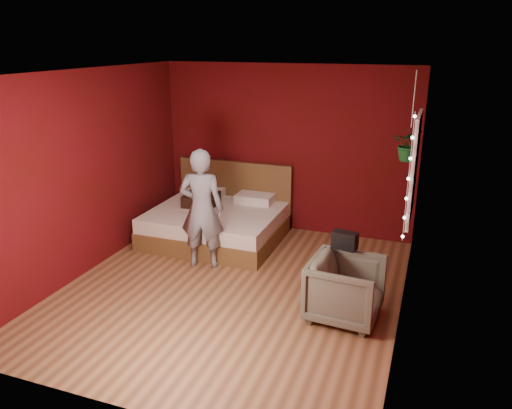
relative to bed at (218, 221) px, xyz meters
name	(u,v)px	position (x,y,z in m)	size (l,w,h in m)	color
floor	(232,289)	(0.84, -1.47, -0.28)	(4.50, 4.50, 0.00)	#95613B
room_walls	(230,156)	(0.84, -1.47, 1.40)	(4.04, 4.54, 2.62)	#570911
window	(414,168)	(2.80, -0.57, 1.22)	(0.05, 0.97, 1.27)	white
fairy_lights	(408,179)	(2.78, -1.10, 1.22)	(0.04, 0.04, 1.45)	silver
bed	(218,221)	(0.00, 0.00, 0.00)	(1.93, 1.64, 1.06)	brown
person	(202,209)	(0.21, -0.97, 0.53)	(0.59, 0.39, 1.62)	gray
armchair	(345,289)	(2.26, -1.66, 0.07)	(0.75, 0.77, 0.70)	#62604D
handbag	(345,240)	(2.18, -1.37, 0.52)	(0.28, 0.14, 0.20)	black
throw_pillow	(201,199)	(-0.31, 0.07, 0.29)	(0.49, 0.49, 0.17)	black
hanging_plant	(409,144)	(2.72, -0.34, 1.45)	(0.40, 0.36, 1.08)	silver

